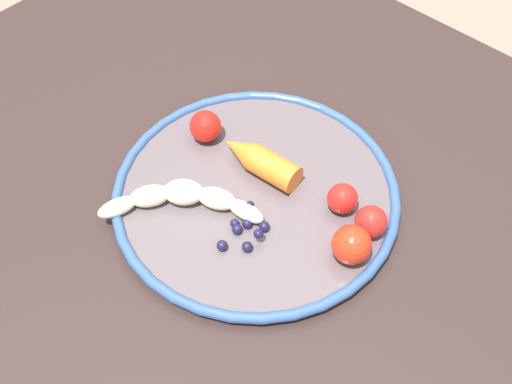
{
  "coord_description": "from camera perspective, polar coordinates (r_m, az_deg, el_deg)",
  "views": [
    {
      "loc": [
        0.28,
        -0.29,
        1.31
      ],
      "look_at": [
        -0.02,
        0.03,
        0.75
      ],
      "focal_mm": 43.55,
      "sensor_mm": 36.0,
      "label": 1
    }
  ],
  "objects": [
    {
      "name": "tomato_far",
      "position": [
        0.69,
        7.94,
        -0.59
      ],
      "size": [
        0.03,
        0.03,
        0.03
      ],
      "primitive_type": "sphere",
      "color": "red",
      "rests_on": "plate"
    },
    {
      "name": "carrot_orange",
      "position": [
        0.72,
        0.32,
        2.92
      ],
      "size": [
        0.1,
        0.04,
        0.03
      ],
      "color": "orange",
      "rests_on": "plate"
    },
    {
      "name": "tomato_near",
      "position": [
        0.65,
        8.77,
        -4.81
      ],
      "size": [
        0.04,
        0.04,
        0.04
      ],
      "primitive_type": "sphere",
      "color": "red",
      "rests_on": "plate"
    },
    {
      "name": "plate",
      "position": [
        0.72,
        -0.0,
        -0.14
      ],
      "size": [
        0.33,
        0.33,
        0.02
      ],
      "color": "#52484D",
      "rests_on": "dining_table"
    },
    {
      "name": "tomato_mid",
      "position": [
        0.68,
        10.5,
        -2.68
      ],
      "size": [
        0.04,
        0.04,
        0.04
      ],
      "primitive_type": "sphere",
      "color": "red",
      "rests_on": "plate"
    },
    {
      "name": "tomato_extra",
      "position": [
        0.76,
        -4.67,
        6.03
      ],
      "size": [
        0.04,
        0.04,
        0.04
      ],
      "primitive_type": "sphere",
      "color": "red",
      "rests_on": "plate"
    },
    {
      "name": "banana",
      "position": [
        0.7,
        -6.73,
        -0.64
      ],
      "size": [
        0.15,
        0.13,
        0.03
      ],
      "color": "#F6ECB9",
      "rests_on": "plate"
    },
    {
      "name": "dining_table",
      "position": [
        0.78,
        -0.5,
        -6.16
      ],
      "size": [
        1.09,
        0.91,
        0.73
      ],
      "color": "#2B1F1E",
      "rests_on": "ground_plane"
    },
    {
      "name": "blueberry_pile",
      "position": [
        0.67,
        -1.05,
        -3.58
      ],
      "size": [
        0.05,
        0.06,
        0.02
      ],
      "color": "#191638",
      "rests_on": "plate"
    }
  ]
}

